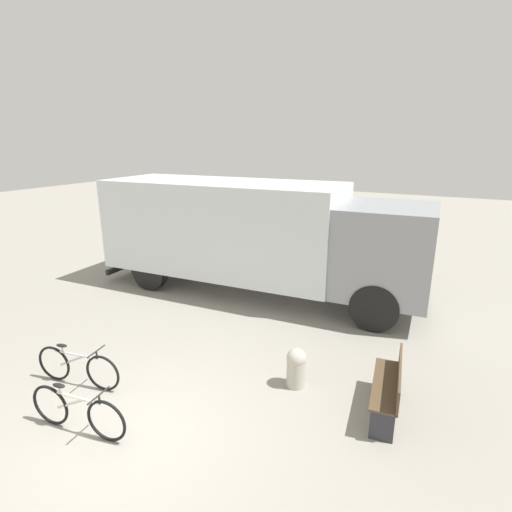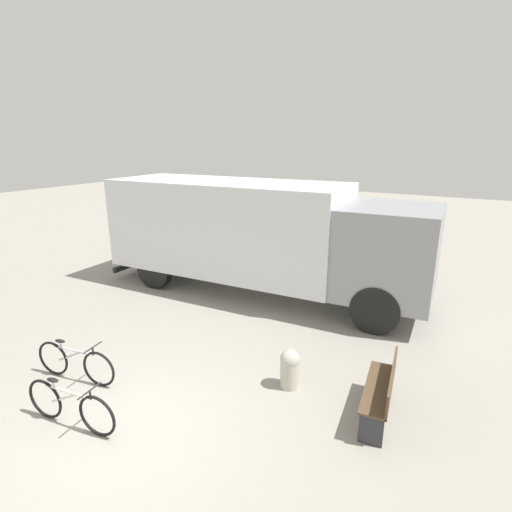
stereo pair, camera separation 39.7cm
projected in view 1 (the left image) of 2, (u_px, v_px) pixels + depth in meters
name	position (u px, v px, depth m)	size (l,w,h in m)	color
ground_plane	(132.00, 436.00, 5.84)	(60.00, 60.00, 0.00)	gray
delivery_truck	(253.00, 232.00, 10.97)	(9.08, 2.89, 3.07)	silver
park_bench	(390.00, 385.00, 6.23)	(0.57, 1.53, 0.87)	brown
bicycle_near	(78.00, 367.00, 6.97)	(1.68, 0.45, 0.75)	black
bicycle_middle	(77.00, 411.00, 5.83)	(1.69, 0.44, 0.75)	black
bollard_near_bench	(296.00, 366.00, 6.94)	(0.35, 0.35, 0.71)	#B2AD9E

